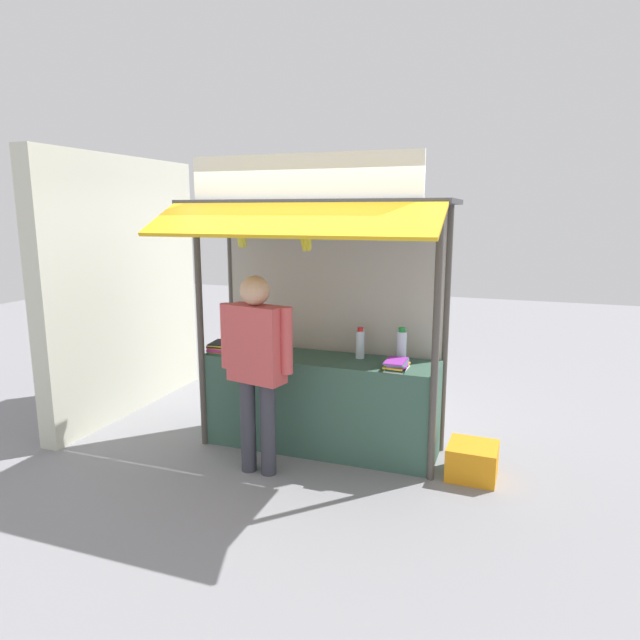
{
  "coord_description": "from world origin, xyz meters",
  "views": [
    {
      "loc": [
        1.64,
        -4.58,
        2.17
      ],
      "look_at": [
        0.0,
        0.0,
        1.22
      ],
      "focal_mm": 31.12,
      "sensor_mm": 36.0,
      "label": 1
    }
  ],
  "objects": [
    {
      "name": "ground_plane",
      "position": [
        0.0,
        0.0,
        0.0
      ],
      "size": [
        20.0,
        20.0,
        0.0
      ],
      "primitive_type": "plane",
      "color": "gray"
    },
    {
      "name": "stall_counter",
      "position": [
        0.0,
        0.0,
        0.44
      ],
      "size": [
        2.14,
        0.55,
        0.87
      ],
      "primitive_type": "cube",
      "color": "#385B4C",
      "rests_on": "ground"
    },
    {
      "name": "stall_structure",
      "position": [
        0.0,
        0.05,
        1.55
      ],
      "size": [
        2.34,
        1.34,
        2.62
      ],
      "color": "#4C4742",
      "rests_on": "ground"
    },
    {
      "name": "water_bottle_far_right",
      "position": [
        -0.87,
        0.13,
        0.99
      ],
      "size": [
        0.07,
        0.07,
        0.25
      ],
      "color": "silver",
      "rests_on": "stall_counter"
    },
    {
      "name": "water_bottle_left",
      "position": [
        0.73,
        0.09,
        1.02
      ],
      "size": [
        0.09,
        0.09,
        0.32
      ],
      "color": "silver",
      "rests_on": "stall_counter"
    },
    {
      "name": "water_bottle_mid_left",
      "position": [
        0.34,
        0.12,
        1.0
      ],
      "size": [
        0.08,
        0.08,
        0.28
      ],
      "color": "silver",
      "rests_on": "stall_counter"
    },
    {
      "name": "magazine_stack_right",
      "position": [
        -0.55,
        -0.15,
        0.9
      ],
      "size": [
        0.26,
        0.32,
        0.06
      ],
      "color": "blue",
      "rests_on": "stall_counter"
    },
    {
      "name": "magazine_stack_far_left",
      "position": [
        0.73,
        -0.13,
        0.91
      ],
      "size": [
        0.2,
        0.3,
        0.08
      ],
      "color": "white",
      "rests_on": "stall_counter"
    },
    {
      "name": "magazine_stack_front_left",
      "position": [
        -0.93,
        -0.1,
        0.92
      ],
      "size": [
        0.25,
        0.27,
        0.1
      ],
      "color": "green",
      "rests_on": "stall_counter"
    },
    {
      "name": "banana_bunch_inner_right",
      "position": [
        -0.56,
        -0.37,
        1.95
      ],
      "size": [
        0.1,
        0.1,
        0.27
      ],
      "color": "#332D23"
    },
    {
      "name": "banana_bunch_inner_left",
      "position": [
        0.02,
        -0.38,
        1.93
      ],
      "size": [
        0.1,
        0.1,
        0.29
      ],
      "color": "#332D23"
    },
    {
      "name": "vendor_person",
      "position": [
        -0.32,
        -0.64,
        1.01
      ],
      "size": [
        0.64,
        0.29,
        1.68
      ],
      "rotation": [
        0.0,
        0.0,
        -0.2
      ],
      "color": "#383842",
      "rests_on": "ground"
    },
    {
      "name": "plastic_crate",
      "position": [
        1.39,
        -0.11,
        0.14
      ],
      "size": [
        0.41,
        0.41,
        0.28
      ],
      "primitive_type": "cube",
      "rotation": [
        0.0,
        0.0,
        -0.03
      ],
      "color": "orange",
      "rests_on": "ground"
    },
    {
      "name": "neighbour_wall",
      "position": [
        -2.36,
        0.3,
        1.37
      ],
      "size": [
        0.2,
        2.4,
        2.75
      ],
      "primitive_type": "cube",
      "color": "beige",
      "rests_on": "ground"
    }
  ]
}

